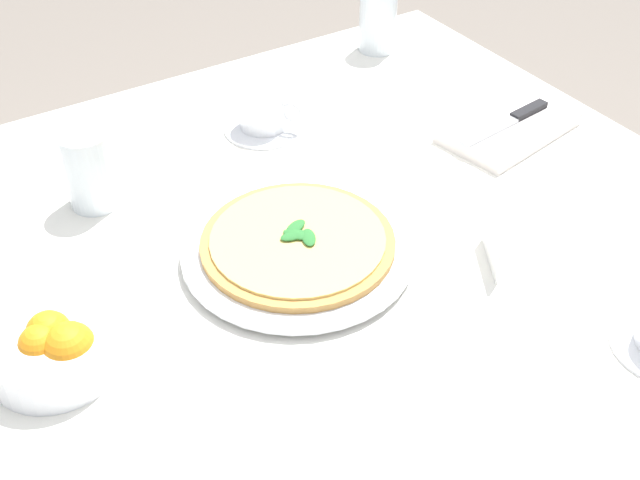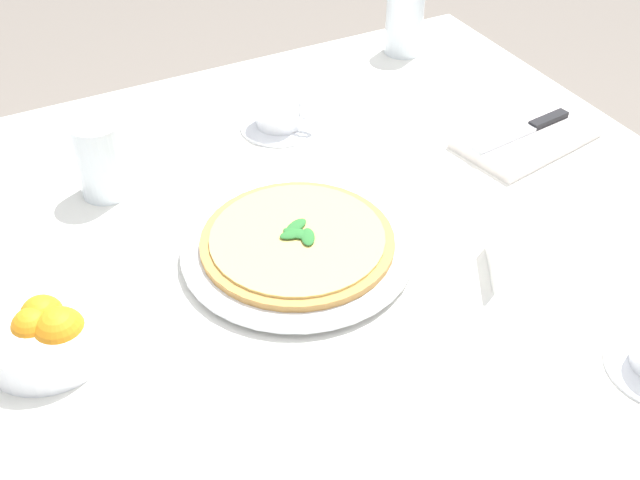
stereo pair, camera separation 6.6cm
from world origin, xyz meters
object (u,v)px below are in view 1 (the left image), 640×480
object	(u,v)px
pizza_plate	(298,250)
napkin_folded	(508,128)
menu_card	(493,243)
dinner_knife	(508,121)
coffee_cup_near_right	(263,112)
citrus_bowl	(55,348)
water_glass_near_left	(91,173)
water_glass_far_left	(378,24)
pizza	(298,241)

from	to	relation	value
pizza_plate	napkin_folded	bearing A→B (deg)	-169.65
menu_card	dinner_knife	bearing A→B (deg)	-15.65
pizza_plate	dinner_knife	bearing A→B (deg)	-169.63
coffee_cup_near_right	citrus_bowl	size ratio (longest dim) A/B	0.87
water_glass_near_left	coffee_cup_near_right	bearing A→B (deg)	-171.26
pizza_plate	water_glass_far_left	bearing A→B (deg)	-134.91
coffee_cup_near_right	menu_card	bearing A→B (deg)	101.53
napkin_folded	pizza_plate	bearing A→B (deg)	-0.04
citrus_bowl	menu_card	distance (m)	0.55
pizza_plate	napkin_folded	distance (m)	0.45
dinner_knife	pizza_plate	bearing A→B (deg)	3.25
coffee_cup_near_right	water_glass_near_left	distance (m)	0.31
citrus_bowl	menu_card	size ratio (longest dim) A/B	1.89
dinner_knife	citrus_bowl	world-z (taller)	citrus_bowl
citrus_bowl	water_glass_near_left	bearing A→B (deg)	-117.58
water_glass_near_left	menu_card	xyz separation A→B (m)	(-0.39, 0.40, -0.02)
citrus_bowl	pizza	bearing A→B (deg)	-176.74
dinner_knife	menu_card	world-z (taller)	menu_card
pizza	napkin_folded	xyz separation A→B (m)	(-0.45, -0.08, -0.01)
coffee_cup_near_right	citrus_bowl	distance (m)	0.55
water_glass_near_left	pizza_plate	bearing A→B (deg)	125.61
napkin_folded	citrus_bowl	world-z (taller)	citrus_bowl
menu_card	coffee_cup_near_right	bearing A→B (deg)	42.22
water_glass_far_left	water_glass_near_left	bearing A→B (deg)	16.56
water_glass_near_left	dinner_knife	world-z (taller)	water_glass_near_left
pizza_plate	napkin_folded	xyz separation A→B (m)	(-0.45, -0.08, -0.00)
citrus_bowl	water_glass_far_left	bearing A→B (deg)	-149.05
coffee_cup_near_right	water_glass_near_left	xyz separation A→B (m)	(0.30, 0.05, 0.02)
pizza_plate	water_glass_far_left	distance (m)	0.63
dinner_knife	citrus_bowl	bearing A→B (deg)	0.25
pizza	napkin_folded	distance (m)	0.45
pizza	dinner_knife	size ratio (longest dim) A/B	1.30
pizza_plate	dinner_knife	size ratio (longest dim) A/B	1.57
citrus_bowl	menu_card	xyz separation A→B (m)	(-0.54, 0.12, 0.00)
menu_card	water_glass_near_left	bearing A→B (deg)	75.17
coffee_cup_near_right	water_glass_far_left	world-z (taller)	water_glass_far_left
water_glass_near_left	napkin_folded	size ratio (longest dim) A/B	0.48
water_glass_near_left	menu_card	bearing A→B (deg)	134.47
pizza_plate	menu_card	size ratio (longest dim) A/B	3.87
dinner_knife	water_glass_far_left	bearing A→B (deg)	-96.89
pizza	citrus_bowl	xyz separation A→B (m)	(0.33, 0.02, 0.00)
water_glass_near_left	citrus_bowl	world-z (taller)	water_glass_near_left
dinner_knife	water_glass_near_left	bearing A→B (deg)	-22.78
pizza_plate	water_glass_far_left	xyz separation A→B (m)	(-0.44, -0.44, 0.04)
pizza	napkin_folded	bearing A→B (deg)	-169.66
coffee_cup_near_right	dinner_knife	xyz separation A→B (m)	(-0.33, 0.22, -0.01)
water_glass_near_left	water_glass_far_left	bearing A→B (deg)	-163.44
pizza	dinner_knife	distance (m)	0.45
pizza_plate	menu_card	xyz separation A→B (m)	(-0.21, 0.14, 0.02)
coffee_cup_near_right	napkin_folded	distance (m)	0.40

